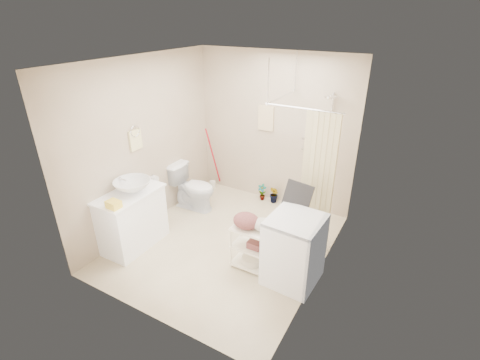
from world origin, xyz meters
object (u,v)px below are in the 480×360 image
object	(u,v)px
vanity	(132,219)
toilet	(193,187)
laundry_rack	(252,244)
washing_machine	(294,250)

from	to	relation	value
vanity	toilet	xyz separation A→B (m)	(0.12, 1.31, -0.03)
vanity	laundry_rack	bearing A→B (deg)	12.64
washing_machine	laundry_rack	distance (m)	0.57
washing_machine	toilet	bearing A→B (deg)	161.25
vanity	laundry_rack	world-z (taller)	vanity
toilet	laundry_rack	world-z (taller)	toilet
toilet	laundry_rack	size ratio (longest dim) A/B	1.08
vanity	laundry_rack	distance (m)	1.79
vanity	toilet	world-z (taller)	vanity
vanity	laundry_rack	size ratio (longest dim) A/B	1.33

